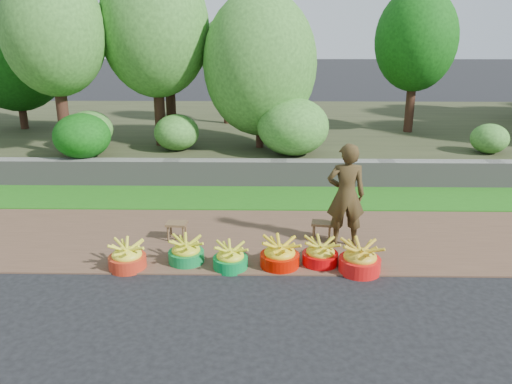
{
  "coord_description": "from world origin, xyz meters",
  "views": [
    {
      "loc": [
        -0.29,
        -5.94,
        3.05
      ],
      "look_at": [
        -0.42,
        1.3,
        0.75
      ],
      "focal_mm": 35.0,
      "sensor_mm": 36.0,
      "label": 1
    }
  ],
  "objects_px": {
    "basin_a": "(127,257)",
    "basin_c": "(230,258)",
    "vendor_woman": "(346,195)",
    "basin_b": "(186,252)",
    "basin_f": "(360,259)",
    "basin_e": "(320,254)",
    "stool_left": "(177,226)",
    "stool_right": "(322,226)",
    "basin_d": "(280,255)"
  },
  "relations": [
    {
      "from": "basin_c",
      "to": "basin_e",
      "type": "bearing_deg",
      "value": 6.48
    },
    {
      "from": "vendor_woman",
      "to": "basin_b",
      "type": "bearing_deg",
      "value": 16.41
    },
    {
      "from": "vendor_woman",
      "to": "basin_e",
      "type": "bearing_deg",
      "value": 58.47
    },
    {
      "from": "basin_a",
      "to": "basin_c",
      "type": "height_order",
      "value": "basin_a"
    },
    {
      "from": "basin_d",
      "to": "basin_e",
      "type": "bearing_deg",
      "value": 7.98
    },
    {
      "from": "stool_left",
      "to": "vendor_woman",
      "type": "relative_size",
      "value": 0.21
    },
    {
      "from": "basin_e",
      "to": "vendor_woman",
      "type": "relative_size",
      "value": 0.32
    },
    {
      "from": "basin_b",
      "to": "vendor_woman",
      "type": "xyz_separation_m",
      "value": [
        2.28,
        0.65,
        0.63
      ]
    },
    {
      "from": "basin_b",
      "to": "vendor_woman",
      "type": "bearing_deg",
      "value": 16.03
    },
    {
      "from": "basin_b",
      "to": "stool_left",
      "type": "distance_m",
      "value": 0.84
    },
    {
      "from": "basin_c",
      "to": "vendor_woman",
      "type": "relative_size",
      "value": 0.3
    },
    {
      "from": "basin_e",
      "to": "basin_f",
      "type": "bearing_deg",
      "value": -22.45
    },
    {
      "from": "basin_b",
      "to": "stool_left",
      "type": "xyz_separation_m",
      "value": [
        -0.26,
        0.79,
        0.07
      ]
    },
    {
      "from": "basin_b",
      "to": "stool_right",
      "type": "relative_size",
      "value": 1.42
    },
    {
      "from": "basin_a",
      "to": "basin_d",
      "type": "relative_size",
      "value": 0.95
    },
    {
      "from": "basin_b",
      "to": "basin_a",
      "type": "bearing_deg",
      "value": -166.83
    },
    {
      "from": "basin_a",
      "to": "vendor_woman",
      "type": "relative_size",
      "value": 0.33
    },
    {
      "from": "basin_c",
      "to": "basin_e",
      "type": "height_order",
      "value": "basin_e"
    },
    {
      "from": "basin_b",
      "to": "basin_f",
      "type": "distance_m",
      "value": 2.37
    },
    {
      "from": "stool_left",
      "to": "vendor_woman",
      "type": "bearing_deg",
      "value": -3.15
    },
    {
      "from": "basin_c",
      "to": "stool_left",
      "type": "distance_m",
      "value": 1.31
    },
    {
      "from": "basin_a",
      "to": "basin_c",
      "type": "distance_m",
      "value": 1.4
    },
    {
      "from": "stool_right",
      "to": "basin_e",
      "type": "bearing_deg",
      "value": -97.43
    },
    {
      "from": "basin_e",
      "to": "stool_left",
      "type": "relative_size",
      "value": 1.5
    },
    {
      "from": "basin_e",
      "to": "basin_d",
      "type": "bearing_deg",
      "value": -172.02
    },
    {
      "from": "basin_a",
      "to": "stool_right",
      "type": "distance_m",
      "value": 2.93
    },
    {
      "from": "basin_c",
      "to": "basin_e",
      "type": "relative_size",
      "value": 0.95
    },
    {
      "from": "basin_b",
      "to": "basin_f",
      "type": "bearing_deg",
      "value": -5.6
    },
    {
      "from": "basin_b",
      "to": "vendor_woman",
      "type": "relative_size",
      "value": 0.32
    },
    {
      "from": "basin_b",
      "to": "basin_c",
      "type": "bearing_deg",
      "value": -14.6
    },
    {
      "from": "basin_d",
      "to": "vendor_woman",
      "type": "relative_size",
      "value": 0.34
    },
    {
      "from": "basin_c",
      "to": "stool_right",
      "type": "height_order",
      "value": "basin_c"
    },
    {
      "from": "basin_d",
      "to": "vendor_woman",
      "type": "xyz_separation_m",
      "value": [
        0.98,
        0.76,
        0.62
      ]
    },
    {
      "from": "basin_c",
      "to": "basin_f",
      "type": "bearing_deg",
      "value": -2.26
    },
    {
      "from": "basin_b",
      "to": "basin_d",
      "type": "height_order",
      "value": "basin_d"
    },
    {
      "from": "basin_a",
      "to": "basin_c",
      "type": "xyz_separation_m",
      "value": [
        1.4,
        0.02,
        -0.01
      ]
    },
    {
      "from": "basin_a",
      "to": "basin_e",
      "type": "xyz_separation_m",
      "value": [
        2.63,
        0.16,
        -0.0
      ]
    },
    {
      "from": "basin_b",
      "to": "basin_f",
      "type": "relative_size",
      "value": 0.89
    },
    {
      "from": "basin_f",
      "to": "basin_d",
      "type": "bearing_deg",
      "value": 173.05
    },
    {
      "from": "basin_b",
      "to": "stool_right",
      "type": "bearing_deg",
      "value": 23.23
    },
    {
      "from": "stool_right",
      "to": "vendor_woman",
      "type": "xyz_separation_m",
      "value": [
        0.31,
        -0.19,
        0.56
      ]
    },
    {
      "from": "basin_e",
      "to": "vendor_woman",
      "type": "height_order",
      "value": "vendor_woman"
    },
    {
      "from": "stool_left",
      "to": "stool_right",
      "type": "distance_m",
      "value": 2.23
    },
    {
      "from": "basin_a",
      "to": "stool_left",
      "type": "relative_size",
      "value": 1.55
    },
    {
      "from": "basin_f",
      "to": "stool_left",
      "type": "xyz_separation_m",
      "value": [
        -2.62,
        1.03,
        0.05
      ]
    },
    {
      "from": "basin_b",
      "to": "stool_left",
      "type": "relative_size",
      "value": 1.51
    },
    {
      "from": "basin_a",
      "to": "basin_d",
      "type": "xyz_separation_m",
      "value": [
        2.07,
        0.08,
        0.01
      ]
    },
    {
      "from": "basin_b",
      "to": "basin_d",
      "type": "xyz_separation_m",
      "value": [
        1.29,
        -0.1,
        0.01
      ]
    },
    {
      "from": "basin_b",
      "to": "basin_f",
      "type": "height_order",
      "value": "basin_f"
    },
    {
      "from": "basin_a",
      "to": "basin_e",
      "type": "height_order",
      "value": "basin_a"
    }
  ]
}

